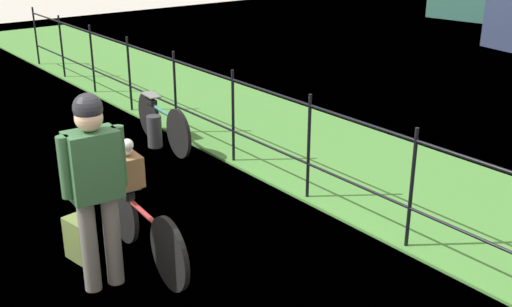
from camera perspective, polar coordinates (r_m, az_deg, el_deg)
name	(u,v)px	position (r m, az deg, el deg)	size (l,w,h in m)	color
ground_plane	(143,305)	(5.26, -10.22, -13.42)	(60.00, 60.00, 0.00)	#B2ADA3
grass_strip	(422,193)	(7.30, 14.86, -3.46)	(27.00, 2.40, 0.03)	#478438
iron_fence	(356,160)	(6.25, 9.10, -0.55)	(18.04, 0.04, 1.20)	black
bicycle_main	(144,228)	(5.68, -10.19, -6.66)	(1.63, 0.20, 0.65)	black
wooden_crate	(124,169)	(5.80, -11.90, -1.35)	(0.38, 0.24, 0.28)	brown
terrier_dog	(123,147)	(5.70, -11.97, 0.61)	(0.32, 0.16, 0.18)	silver
cyclist_person	(94,176)	(5.12, -14.49, -2.02)	(0.29, 0.54, 1.68)	slate
backpack_on_paving	(80,239)	(5.93, -15.70, -7.49)	(0.28, 0.18, 0.40)	olive
mooring_bollard	(155,131)	(8.53, -9.22, 2.00)	(0.20, 0.20, 0.43)	#38383D
bicycle_parked	(162,122)	(8.49, -8.51, 2.86)	(1.60, 0.23, 0.65)	black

